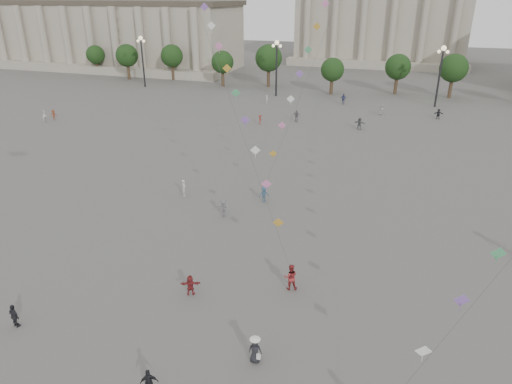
% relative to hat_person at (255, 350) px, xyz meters
% --- Properties ---
extents(ground, '(360.00, 360.00, 0.00)m').
position_rel_hat_person_xyz_m(ground, '(-4.28, -0.50, -0.83)').
color(ground, '#514E4C').
rests_on(ground, ground).
extents(hall_west, '(84.00, 26.22, 17.20)m').
position_rel_hat_person_xyz_m(hall_west, '(-79.28, 93.39, 7.60)').
color(hall_west, '#ADA391').
rests_on(hall_west, ground).
extents(hall_central, '(48.30, 34.30, 35.50)m').
position_rel_hat_person_xyz_m(hall_central, '(-4.28, 128.72, 13.40)').
color(hall_central, '#ADA391').
rests_on(hall_central, ground).
extents(tree_row, '(137.12, 5.12, 8.00)m').
position_rel_hat_person_xyz_m(tree_row, '(-4.28, 77.50, 4.56)').
color(tree_row, '#3A291D').
rests_on(tree_row, ground).
extents(lamp_post_far_west, '(2.00, 0.90, 10.65)m').
position_rel_hat_person_xyz_m(lamp_post_far_west, '(-49.28, 69.50, 6.52)').
color(lamp_post_far_west, '#262628').
rests_on(lamp_post_far_west, ground).
extents(lamp_post_mid_west, '(2.00, 0.90, 10.65)m').
position_rel_hat_person_xyz_m(lamp_post_mid_west, '(-19.28, 69.50, 6.52)').
color(lamp_post_mid_west, '#262628').
rests_on(lamp_post_mid_west, ground).
extents(lamp_post_mid_east, '(2.00, 0.90, 10.65)m').
position_rel_hat_person_xyz_m(lamp_post_mid_east, '(10.72, 69.50, 6.52)').
color(lamp_post_mid_east, '#262628').
rests_on(lamp_post_mid_east, ground).
extents(person_crowd_0, '(1.20, 0.70, 1.93)m').
position_rel_hat_person_xyz_m(person_crowd_0, '(-5.37, 66.28, 0.13)').
color(person_crowd_0, navy).
rests_on(person_crowd_0, ground).
extents(person_crowd_1, '(1.08, 1.16, 1.90)m').
position_rel_hat_person_xyz_m(person_crowd_1, '(-48.46, 38.24, 0.12)').
color(person_crowd_1, white).
rests_on(person_crowd_1, ground).
extents(person_crowd_2, '(1.16, 1.16, 1.61)m').
position_rel_hat_person_xyz_m(person_crowd_2, '(-48.21, 39.91, -0.03)').
color(person_crowd_2, brown).
rests_on(person_crowd_2, ground).
extents(person_crowd_4, '(1.57, 1.43, 1.74)m').
position_rel_hat_person_xyz_m(person_crowd_4, '(1.94, 60.02, 0.04)').
color(person_crowd_4, silver).
rests_on(person_crowd_4, ground).
extents(person_crowd_6, '(1.11, 0.66, 1.67)m').
position_rel_hat_person_xyz_m(person_crowd_6, '(-8.57, 16.17, 0.01)').
color(person_crowd_6, '#5A5A5E').
rests_on(person_crowd_6, ground).
extents(person_crowd_9, '(1.54, 0.62, 1.62)m').
position_rel_hat_person_xyz_m(person_crowd_9, '(11.04, 60.51, -0.02)').
color(person_crowd_9, black).
rests_on(person_crowd_9, ground).
extents(person_crowd_10, '(0.38, 0.57, 1.56)m').
position_rel_hat_person_xyz_m(person_crowd_10, '(-18.87, 62.18, -0.05)').
color(person_crowd_10, silver).
rests_on(person_crowd_10, ground).
extents(person_crowd_12, '(1.75, 0.80, 1.82)m').
position_rel_hat_person_xyz_m(person_crowd_12, '(-0.41, 49.94, 0.08)').
color(person_crowd_12, '#5B5C60').
rests_on(person_crowd_12, ground).
extents(person_crowd_13, '(0.58, 0.71, 1.70)m').
position_rel_hat_person_xyz_m(person_crowd_13, '(-14.17, 19.27, 0.02)').
color(person_crowd_13, beige).
rests_on(person_crowd_13, ground).
extents(person_crowd_16, '(1.16, 0.62, 1.88)m').
position_rel_hat_person_xyz_m(person_crowd_16, '(-10.54, 51.34, 0.11)').
color(person_crowd_16, '#5D5D62').
rests_on(person_crowd_16, ground).
extents(person_crowd_17, '(0.61, 1.00, 1.50)m').
position_rel_hat_person_xyz_m(person_crowd_17, '(-15.49, 47.95, -0.08)').
color(person_crowd_17, maroon).
rests_on(person_crowd_17, ground).
extents(tourist_1, '(1.00, 0.60, 1.59)m').
position_rel_hat_person_xyz_m(tourist_1, '(-14.89, -1.96, -0.04)').
color(tourist_1, black).
rests_on(tourist_1, ground).
extents(tourist_2, '(1.43, 0.92, 1.48)m').
position_rel_hat_person_xyz_m(tourist_2, '(-6.17, 4.47, -0.09)').
color(tourist_2, maroon).
rests_on(tourist_2, ground).
extents(tourist_4, '(1.00, 0.78, 1.58)m').
position_rel_hat_person_xyz_m(tourist_4, '(-4.36, -3.87, -0.04)').
color(tourist_4, black).
rests_on(tourist_4, ground).
extents(kite_flyer_0, '(1.13, 1.00, 1.93)m').
position_rel_hat_person_xyz_m(kite_flyer_0, '(0.10, 7.26, 0.13)').
color(kite_flyer_0, maroon).
rests_on(kite_flyer_0, ground).
extents(kite_flyer_1, '(1.19, 1.14, 1.62)m').
position_rel_hat_person_xyz_m(kite_flyer_1, '(-6.03, 20.43, -0.02)').
color(kite_flyer_1, '#2C4B63').
rests_on(kite_flyer_1, ground).
extents(hat_person, '(0.80, 0.60, 1.69)m').
position_rel_hat_person_xyz_m(hat_person, '(0.00, 0.00, 0.00)').
color(hat_person, black).
rests_on(hat_person, ground).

